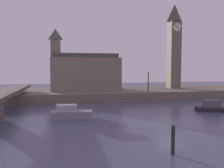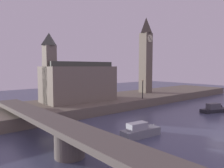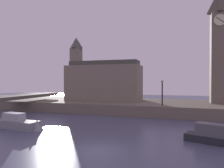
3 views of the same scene
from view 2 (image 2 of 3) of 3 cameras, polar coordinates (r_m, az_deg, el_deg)
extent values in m
plane|color=#474C66|center=(30.22, 26.12, -10.00)|extent=(120.00, 120.00, 0.00)
cube|color=#6B6051|center=(41.95, 0.17, -4.47)|extent=(70.00, 12.00, 1.50)
cube|color=#6B6051|center=(49.70, 8.76, 5.41)|extent=(2.14, 2.14, 13.20)
cylinder|color=beige|center=(49.34, 9.85, 11.62)|extent=(1.63, 0.12, 1.63)
cube|color=black|center=(49.29, 9.92, 11.62)|extent=(1.04, 0.04, 0.88)
pyramid|color=#4A4339|center=(50.51, 8.88, 14.87)|extent=(2.36, 2.36, 3.41)
cube|color=slate|center=(37.83, -8.52, 0.10)|extent=(12.30, 5.58, 5.87)
cube|color=slate|center=(35.22, -15.91, 2.25)|extent=(1.68, 1.68, 9.07)
pyramid|color=#474C42|center=(35.44, -16.11, 11.17)|extent=(1.85, 1.85, 1.92)
cube|color=#42473D|center=(37.71, -8.58, 5.16)|extent=(11.68, 3.35, 0.80)
cube|color=#5B544C|center=(20.13, -13.87, -10.11)|extent=(2.77, 31.97, 0.50)
cylinder|color=#5B544C|center=(18.81, -10.96, -15.21)|extent=(2.49, 2.49, 2.07)
cylinder|color=black|center=(40.35, 7.99, -1.56)|extent=(0.16, 0.16, 3.12)
sphere|color=#F2E099|center=(40.20, 8.02, 0.90)|extent=(0.36, 0.36, 0.36)
cube|color=gray|center=(23.78, 7.47, -12.45)|extent=(4.57, 1.95, 0.84)
cube|color=#A8ADB2|center=(23.18, 6.60, -10.87)|extent=(2.27, 1.26, 0.73)
cone|color=gray|center=(25.39, 10.90, -11.28)|extent=(1.47, 1.47, 1.11)
cube|color=#232328|center=(39.18, 25.21, -6.26)|extent=(5.15, 2.96, 0.57)
cube|color=#515156|center=(38.51, 24.88, -5.28)|extent=(2.35, 1.64, 0.94)
cone|color=#232328|center=(41.41, 26.63, -5.70)|extent=(1.64, 1.64, 1.24)
camera|label=1|loc=(19.29, 80.66, -4.50)|focal=36.57mm
camera|label=3|loc=(32.59, 53.23, -1.78)|focal=34.31mm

